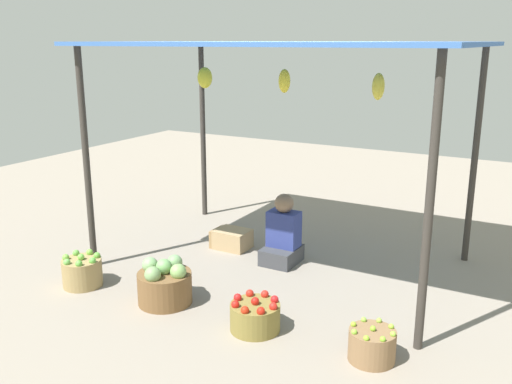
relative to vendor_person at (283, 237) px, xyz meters
name	(u,v)px	position (x,y,z in m)	size (l,w,h in m)	color
ground_plane	(282,262)	(0.00, -0.02, -0.30)	(14.00, 14.00, 0.00)	gray
market_stall_structure	(284,58)	(-0.01, -0.02, 1.92)	(3.82, 2.45, 2.38)	#38332D
vendor_person	(283,237)	(0.00, 0.00, 0.00)	(0.36, 0.44, 0.78)	#3B3D42
basket_green_apples	(82,272)	(-1.48, -1.54, -0.15)	(0.39, 0.39, 0.34)	#9D8351
basket_cabbages	(165,284)	(-0.52, -1.44, -0.11)	(0.51, 0.51, 0.43)	brown
basket_red_tomatoes	(255,316)	(0.47, -1.48, -0.17)	(0.43, 0.43, 0.30)	olive
basket_limes	(372,345)	(1.49, -1.45, -0.17)	(0.36, 0.36, 0.29)	olive
wooden_crate_near_vendor	(229,239)	(-0.77, 0.09, -0.19)	(0.37, 0.29, 0.21)	#98764A
wooden_crate_stacked_rear	(233,239)	(-0.71, 0.10, -0.19)	(0.39, 0.32, 0.22)	tan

